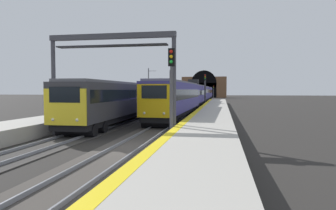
{
  "coord_description": "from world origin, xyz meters",
  "views": [
    {
      "loc": [
        -15.02,
        -4.84,
        3.12
      ],
      "look_at": [
        9.62,
        -0.34,
        1.84
      ],
      "focal_mm": 31.64,
      "sensor_mm": 36.0,
      "label": 1
    }
  ],
  "objects_px": {
    "railway_signal_mid": "(205,87)",
    "catenary_mast_near": "(149,86)",
    "train_main_approaching": "(198,94)",
    "overhead_signal_gantry": "(111,59)",
    "railway_signal_near": "(172,86)",
    "train_adjacent_platform": "(160,96)",
    "railway_signal_far": "(213,91)"
  },
  "relations": [
    {
      "from": "railway_signal_mid",
      "to": "catenary_mast_near",
      "type": "xyz_separation_m",
      "value": [
        8.84,
        12.57,
        0.43
      ]
    },
    {
      "from": "train_main_approaching",
      "to": "overhead_signal_gantry",
      "type": "height_order",
      "value": "overhead_signal_gantry"
    },
    {
      "from": "overhead_signal_gantry",
      "to": "catenary_mast_near",
      "type": "bearing_deg",
      "value": 10.9
    },
    {
      "from": "railway_signal_near",
      "to": "railway_signal_mid",
      "type": "bearing_deg",
      "value": -180.0
    },
    {
      "from": "railway_signal_near",
      "to": "overhead_signal_gantry",
      "type": "relative_size",
      "value": 0.65
    },
    {
      "from": "train_adjacent_platform",
      "to": "railway_signal_mid",
      "type": "relative_size",
      "value": 9.62
    },
    {
      "from": "train_main_approaching",
      "to": "catenary_mast_near",
      "type": "distance_m",
      "value": 10.93
    },
    {
      "from": "railway_signal_near",
      "to": "railway_signal_mid",
      "type": "xyz_separation_m",
      "value": [
        35.66,
        -0.0,
        0.19
      ]
    },
    {
      "from": "train_adjacent_platform",
      "to": "railway_signal_far",
      "type": "distance_m",
      "value": 61.09
    },
    {
      "from": "railway_signal_near",
      "to": "overhead_signal_gantry",
      "type": "height_order",
      "value": "overhead_signal_gantry"
    },
    {
      "from": "train_adjacent_platform",
      "to": "catenary_mast_near",
      "type": "height_order",
      "value": "catenary_mast_near"
    },
    {
      "from": "train_main_approaching",
      "to": "railway_signal_far",
      "type": "distance_m",
      "value": 45.41
    },
    {
      "from": "railway_signal_mid",
      "to": "catenary_mast_near",
      "type": "bearing_deg",
      "value": -125.12
    },
    {
      "from": "train_adjacent_platform",
      "to": "railway_signal_far",
      "type": "relative_size",
      "value": 12.32
    },
    {
      "from": "railway_signal_near",
      "to": "train_main_approaching",
      "type": "bearing_deg",
      "value": -177.49
    },
    {
      "from": "railway_signal_far",
      "to": "catenary_mast_near",
      "type": "relative_size",
      "value": 0.59
    },
    {
      "from": "train_main_approaching",
      "to": "overhead_signal_gantry",
      "type": "bearing_deg",
      "value": -1.55
    },
    {
      "from": "train_main_approaching",
      "to": "railway_signal_near",
      "type": "relative_size",
      "value": 13.79
    },
    {
      "from": "train_adjacent_platform",
      "to": "railway_signal_near",
      "type": "bearing_deg",
      "value": 12.86
    },
    {
      "from": "railway_signal_far",
      "to": "train_adjacent_platform",
      "type": "bearing_deg",
      "value": -6.17
    },
    {
      "from": "railway_signal_mid",
      "to": "railway_signal_far",
      "type": "xyz_separation_m",
      "value": [
        52.64,
        0.0,
        -0.72
      ]
    },
    {
      "from": "train_main_approaching",
      "to": "train_adjacent_platform",
      "type": "bearing_deg",
      "value": -15.29
    },
    {
      "from": "train_main_approaching",
      "to": "railway_signal_far",
      "type": "height_order",
      "value": "train_main_approaching"
    },
    {
      "from": "railway_signal_far",
      "to": "overhead_signal_gantry",
      "type": "height_order",
      "value": "overhead_signal_gantry"
    },
    {
      "from": "train_adjacent_platform",
      "to": "railway_signal_near",
      "type": "height_order",
      "value": "railway_signal_near"
    },
    {
      "from": "train_main_approaching",
      "to": "railway_signal_near",
      "type": "height_order",
      "value": "railway_signal_near"
    },
    {
      "from": "railway_signal_far",
      "to": "overhead_signal_gantry",
      "type": "xyz_separation_m",
      "value": [
        -87.11,
        4.22,
        2.33
      ]
    },
    {
      "from": "catenary_mast_near",
      "to": "train_adjacent_platform",
      "type": "bearing_deg",
      "value": -160.49
    },
    {
      "from": "railway_signal_mid",
      "to": "train_main_approaching",
      "type": "bearing_deg",
      "value": -165.46
    },
    {
      "from": "train_main_approaching",
      "to": "railway_signal_mid",
      "type": "distance_m",
      "value": 7.61
    },
    {
      "from": "railway_signal_far",
      "to": "catenary_mast_near",
      "type": "bearing_deg",
      "value": -16.01
    },
    {
      "from": "railway_signal_mid",
      "to": "overhead_signal_gantry",
      "type": "bearing_deg",
      "value": -6.99
    }
  ]
}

